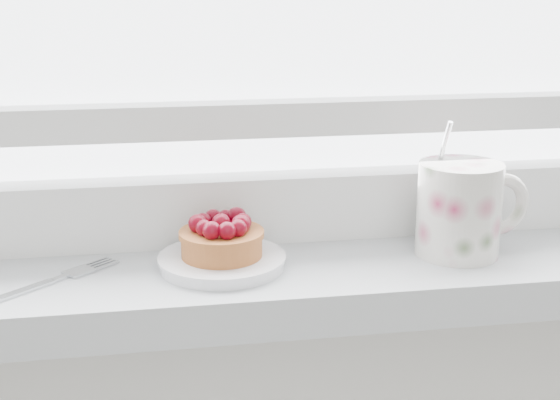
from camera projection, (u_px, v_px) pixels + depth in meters
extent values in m
cube|color=silver|center=(294.00, 277.00, 0.78)|extent=(1.60, 0.20, 0.04)
cube|color=white|center=(282.00, 205.00, 0.84)|extent=(1.30, 0.05, 0.07)
cube|color=white|center=(283.00, 117.00, 0.81)|extent=(1.30, 0.04, 0.04)
cylinder|color=white|center=(222.00, 261.00, 0.75)|extent=(0.12, 0.12, 0.01)
cylinder|color=#944C20|center=(222.00, 243.00, 0.75)|extent=(0.08, 0.08, 0.03)
cylinder|color=#944C20|center=(221.00, 234.00, 0.75)|extent=(0.08, 0.08, 0.01)
sphere|color=#480610|center=(221.00, 223.00, 0.74)|extent=(0.02, 0.02, 0.02)
sphere|color=#480610|center=(243.00, 222.00, 0.75)|extent=(0.02, 0.02, 0.02)
sphere|color=#480610|center=(237.00, 217.00, 0.76)|extent=(0.02, 0.02, 0.02)
sphere|color=#480610|center=(226.00, 217.00, 0.76)|extent=(0.02, 0.02, 0.02)
sphere|color=#480610|center=(213.00, 218.00, 0.76)|extent=(0.02, 0.02, 0.02)
sphere|color=#480610|center=(203.00, 221.00, 0.75)|extent=(0.02, 0.02, 0.02)
sphere|color=#480610|center=(198.00, 224.00, 0.74)|extent=(0.02, 0.02, 0.02)
sphere|color=#480610|center=(204.00, 228.00, 0.73)|extent=(0.02, 0.02, 0.02)
sphere|color=#480610|center=(212.00, 231.00, 0.72)|extent=(0.02, 0.02, 0.02)
sphere|color=#480610|center=(227.00, 231.00, 0.72)|extent=(0.02, 0.02, 0.02)
sphere|color=#480610|center=(238.00, 228.00, 0.73)|extent=(0.02, 0.02, 0.02)
sphere|color=#480610|center=(241.00, 224.00, 0.74)|extent=(0.02, 0.02, 0.02)
cylinder|color=silver|center=(459.00, 209.00, 0.78)|extent=(0.09, 0.09, 0.09)
cylinder|color=black|center=(462.00, 167.00, 0.77)|extent=(0.07, 0.07, 0.01)
torus|color=silver|center=(500.00, 204.00, 0.79)|extent=(0.07, 0.02, 0.06)
cylinder|color=silver|center=(443.00, 148.00, 0.78)|extent=(0.01, 0.02, 0.06)
cube|color=silver|center=(8.00, 296.00, 0.68)|extent=(0.08, 0.07, 0.00)
cube|color=silver|center=(61.00, 278.00, 0.72)|extent=(0.02, 0.02, 0.00)
cube|color=silver|center=(79.00, 271.00, 0.74)|extent=(0.03, 0.03, 0.00)
cube|color=silver|center=(107.00, 266.00, 0.75)|extent=(0.02, 0.02, 0.00)
cube|color=silver|center=(103.00, 264.00, 0.76)|extent=(0.02, 0.02, 0.00)
cube|color=silver|center=(99.00, 263.00, 0.76)|extent=(0.02, 0.02, 0.00)
cube|color=silver|center=(96.00, 262.00, 0.76)|extent=(0.02, 0.02, 0.00)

